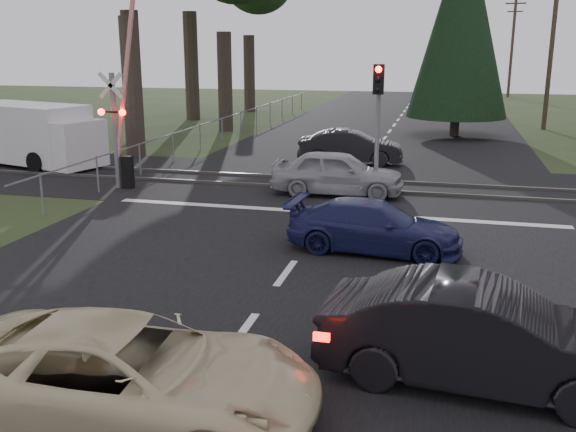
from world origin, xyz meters
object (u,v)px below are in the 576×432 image
(utility_pole_mid, at_px, (552,44))
(dark_hatchback, at_px, (481,336))
(cream_coupe, at_px, (126,376))
(traffic_signal_center, at_px, (378,107))
(blue_sedan, at_px, (374,227))
(white_van, at_px, (34,135))
(silver_car, at_px, (337,173))
(crossing_signal, at_px, (121,127))
(utility_pole_far, at_px, (512,45))
(dark_car_far, at_px, (350,147))

(utility_pole_mid, distance_m, dark_hatchback, 31.39)
(cream_coupe, xyz_separation_m, dark_hatchback, (4.30, 2.11, 0.06))
(traffic_signal_center, relative_size, cream_coupe, 0.84)
(cream_coupe, bearing_deg, blue_sedan, -18.87)
(white_van, bearing_deg, traffic_signal_center, 6.78)
(cream_coupe, bearing_deg, utility_pole_mid, -18.84)
(utility_pole_mid, distance_m, silver_car, 21.67)
(blue_sedan, xyz_separation_m, white_van, (-14.45, 7.97, 0.63))
(crossing_signal, distance_m, blue_sedan, 10.21)
(utility_pole_far, relative_size, dark_car_far, 2.16)
(crossing_signal, relative_size, dark_car_far, 1.67)
(cream_coupe, bearing_deg, traffic_signal_center, -10.00)
(cream_coupe, bearing_deg, white_van, 34.37)
(cream_coupe, xyz_separation_m, dark_car_far, (-0.07, 19.10, 0.01))
(crossing_signal, bearing_deg, utility_pole_mid, 52.03)
(utility_pole_mid, height_order, cream_coupe, utility_pole_mid)
(cream_coupe, height_order, dark_hatchback, dark_hatchback)
(utility_pole_mid, xyz_separation_m, utility_pole_far, (0.00, 25.00, 0.00))
(cream_coupe, bearing_deg, dark_car_far, -3.24)
(cream_coupe, relative_size, dark_car_far, 1.17)
(traffic_signal_center, bearing_deg, blue_sedan, -83.90)
(utility_pole_mid, height_order, white_van, utility_pole_mid)
(utility_pole_far, height_order, cream_coupe, utility_pole_far)
(blue_sedan, height_order, dark_car_far, dark_car_far)
(traffic_signal_center, distance_m, blue_sedan, 6.15)
(cream_coupe, relative_size, dark_hatchback, 1.09)
(silver_car, bearing_deg, traffic_signal_center, -85.42)
(utility_pole_far, height_order, white_van, utility_pole_far)
(cream_coupe, bearing_deg, silver_car, -4.97)
(utility_pole_mid, relative_size, dark_car_far, 2.16)
(traffic_signal_center, bearing_deg, white_van, 170.68)
(dark_hatchback, bearing_deg, utility_pole_far, 0.22)
(utility_pole_mid, distance_m, blue_sedan, 26.28)
(dark_car_far, bearing_deg, blue_sedan, -174.75)
(utility_pole_mid, distance_m, dark_car_far, 17.02)
(dark_hatchback, bearing_deg, blue_sedan, 25.39)
(utility_pole_far, relative_size, blue_sedan, 2.23)
(traffic_signal_center, distance_m, silver_car, 2.41)
(utility_pole_far, bearing_deg, dark_car_far, -103.24)
(utility_pole_far, xyz_separation_m, dark_hatchback, (-4.77, -55.77, -3.99))
(silver_car, distance_m, white_van, 12.87)
(traffic_signal_center, relative_size, utility_pole_mid, 0.46)
(traffic_signal_center, height_order, utility_pole_mid, utility_pole_mid)
(traffic_signal_center, height_order, utility_pole_far, utility_pole_far)
(utility_pole_mid, xyz_separation_m, silver_car, (-8.70, -19.44, -4.01))
(traffic_signal_center, distance_m, white_van, 14.12)
(blue_sedan, height_order, white_van, white_van)
(utility_pole_far, height_order, blue_sedan, utility_pole_far)
(utility_pole_far, bearing_deg, cream_coupe, -98.90)
(dark_hatchback, height_order, blue_sedan, dark_hatchback)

